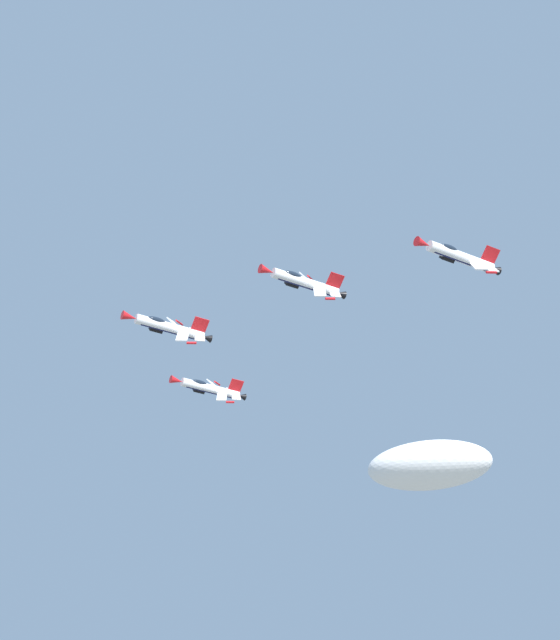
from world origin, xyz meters
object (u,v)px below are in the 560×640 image
(fighter_jet_left_outer, at_px, (459,257))
(fighter_jet_lead, at_px, (168,327))
(fighter_jet_right_wing, at_px, (209,388))
(fighter_jet_left_wing, at_px, (304,282))

(fighter_jet_left_outer, bearing_deg, fighter_jet_lead, 41.38)
(fighter_jet_lead, xyz_separation_m, fighter_jet_right_wing, (-2.49, 26.49, 1.92))
(fighter_jet_lead, relative_size, fighter_jet_left_outer, 1.00)
(fighter_jet_left_wing, height_order, fighter_jet_right_wing, fighter_jet_left_wing)
(fighter_jet_right_wing, bearing_deg, fighter_jet_lead, 140.28)
(fighter_jet_right_wing, distance_m, fighter_jet_left_outer, 58.94)
(fighter_jet_lead, bearing_deg, fighter_jet_left_outer, -138.62)
(fighter_jet_right_wing, bearing_deg, fighter_jet_left_outer, -165.10)
(fighter_jet_lead, height_order, fighter_jet_left_wing, fighter_jet_left_wing)
(fighter_jet_right_wing, bearing_deg, fighter_jet_left_wing, 178.96)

